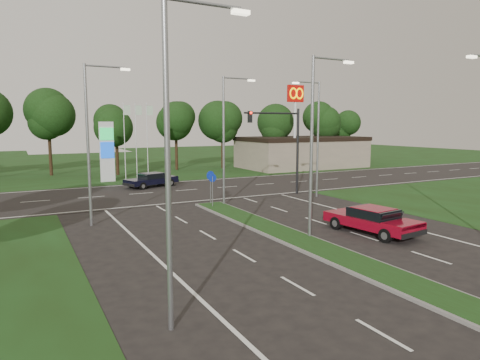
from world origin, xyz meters
name	(u,v)px	position (x,y,z in m)	size (l,w,h in m)	color
ground	(390,279)	(0.00, 0.00, 0.00)	(160.00, 160.00, 0.00)	black
verge_far	(107,163)	(0.00, 55.00, 0.00)	(160.00, 50.00, 0.02)	#1B3110
cross_road	(176,191)	(0.00, 24.00, 0.00)	(160.00, 12.00, 0.02)	black
median_kerb	(322,250)	(0.00, 4.00, 0.06)	(2.00, 26.00, 0.12)	slate
commercial_building	(302,152)	(22.00, 36.00, 2.00)	(16.00, 9.00, 4.00)	gray
streetlight_median_near	(315,137)	(1.00, 6.00, 5.08)	(2.53, 0.22, 9.00)	gray
streetlight_median_far	(226,134)	(1.00, 16.00, 5.08)	(2.53, 0.22, 9.00)	gray
streetlight_left_near	(175,148)	(-8.30, 0.00, 5.08)	(2.53, 0.22, 9.00)	gray
streetlight_left_far	(91,136)	(-8.30, 14.00, 5.08)	(2.53, 0.22, 9.00)	gray
streetlight_right_far	(316,133)	(8.80, 16.00, 5.08)	(2.53, 0.22, 9.00)	gray
traffic_signal	(284,138)	(7.19, 18.00, 4.65)	(5.10, 0.42, 7.00)	black
median_signs	(211,182)	(0.00, 16.40, 1.71)	(1.16, 1.76, 2.38)	gray
gas_pylon	(109,150)	(-3.79, 33.05, 3.20)	(5.80, 1.26, 8.00)	silver
mcdonalds_sign	(295,106)	(18.00, 31.97, 7.99)	(2.20, 0.47, 10.40)	silver
treeline_far	(130,115)	(0.10, 39.93, 6.83)	(6.00, 6.00, 9.90)	black
red_sedan	(372,219)	(4.35, 5.33, 0.74)	(2.62, 5.22, 1.38)	maroon
navy_sedan	(152,180)	(-1.17, 27.30, 0.70)	(5.12, 3.32, 1.31)	black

